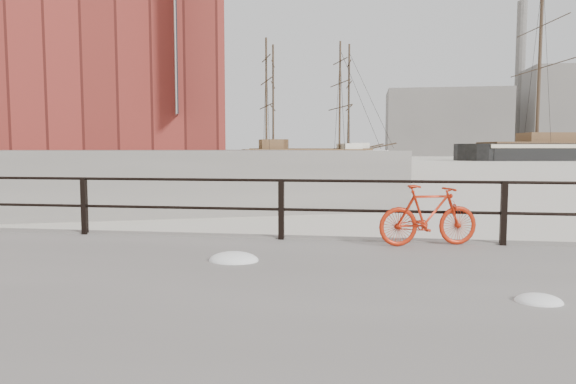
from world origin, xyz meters
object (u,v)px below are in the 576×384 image
at_px(bicycle, 428,215).
at_px(workboat_near, 89,173).
at_px(workboat_far, 54,167).
at_px(schooner_mid, 311,160).
at_px(schooner_left, 303,161).

distance_m(bicycle, workboat_near, 35.96).
bearing_deg(workboat_far, workboat_near, -73.60).
height_order(schooner_mid, schooner_left, schooner_mid).
bearing_deg(schooner_left, schooner_mid, 61.16).
relative_size(schooner_mid, workboat_far, 2.42).
distance_m(bicycle, schooner_mid, 78.37).
bearing_deg(workboat_near, schooner_left, 49.60).
bearing_deg(bicycle, workboat_far, 112.34).
relative_size(bicycle, workboat_near, 0.13).
height_order(schooner_left, workboat_near, schooner_left).
relative_size(schooner_mid, schooner_left, 1.05).
bearing_deg(schooner_mid, workboat_far, -127.44).
relative_size(schooner_left, workboat_far, 2.30).
height_order(schooner_mid, workboat_near, schooner_mid).
distance_m(bicycle, workboat_far, 51.63).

